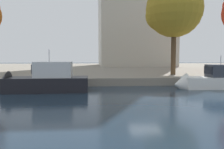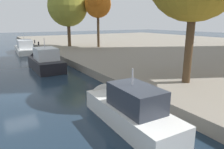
{
  "view_description": "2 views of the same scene",
  "coord_description": "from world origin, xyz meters",
  "px_view_note": "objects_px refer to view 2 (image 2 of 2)",
  "views": [
    {
      "loc": [
        -4.23,
        -17.44,
        3.14
      ],
      "look_at": [
        -2.19,
        4.25,
        1.49
      ],
      "focal_mm": 37.83,
      "sensor_mm": 36.0,
      "label": 1
    },
    {
      "loc": [
        16.95,
        -1.63,
        5.6
      ],
      "look_at": [
        1.09,
        8.04,
        0.83
      ],
      "focal_mm": 32.81,
      "sensor_mm": 36.0,
      "label": 2
    }
  ],
  "objects_px": {
    "motor_yacht_0": "(24,49)",
    "mooring_bollard_1": "(38,43)",
    "mooring_bollard_0": "(35,41)",
    "motor_yacht_2": "(125,109)",
    "motor_yacht_1": "(44,62)",
    "tree_3": "(68,7)",
    "tree_1": "(97,4)"
  },
  "relations": [
    {
      "from": "motor_yacht_0",
      "to": "mooring_bollard_1",
      "type": "distance_m",
      "value": 4.17
    },
    {
      "from": "mooring_bollard_0",
      "to": "motor_yacht_2",
      "type": "bearing_deg",
      "value": -4.35
    },
    {
      "from": "motor_yacht_1",
      "to": "tree_3",
      "type": "bearing_deg",
      "value": -30.6
    },
    {
      "from": "motor_yacht_1",
      "to": "tree_3",
      "type": "relative_size",
      "value": 0.72
    },
    {
      "from": "motor_yacht_1",
      "to": "motor_yacht_0",
      "type": "bearing_deg",
      "value": -0.5
    },
    {
      "from": "tree_1",
      "to": "tree_3",
      "type": "distance_m",
      "value": 5.93
    },
    {
      "from": "mooring_bollard_0",
      "to": "mooring_bollard_1",
      "type": "bearing_deg",
      "value": -2.15
    },
    {
      "from": "motor_yacht_1",
      "to": "motor_yacht_2",
      "type": "bearing_deg",
      "value": -177.72
    },
    {
      "from": "mooring_bollard_1",
      "to": "tree_3",
      "type": "distance_m",
      "value": 10.09
    },
    {
      "from": "motor_yacht_1",
      "to": "motor_yacht_2",
      "type": "distance_m",
      "value": 16.57
    },
    {
      "from": "motor_yacht_0",
      "to": "mooring_bollard_1",
      "type": "xyz_separation_m",
      "value": [
        -2.58,
        3.21,
        0.67
      ]
    },
    {
      "from": "motor_yacht_0",
      "to": "motor_yacht_1",
      "type": "xyz_separation_m",
      "value": [
        16.65,
        -0.25,
        0.21
      ]
    },
    {
      "from": "motor_yacht_2",
      "to": "mooring_bollard_1",
      "type": "bearing_deg",
      "value": -2.83
    },
    {
      "from": "mooring_bollard_1",
      "to": "tree_1",
      "type": "relative_size",
      "value": 0.08
    },
    {
      "from": "motor_yacht_0",
      "to": "mooring_bollard_1",
      "type": "height_order",
      "value": "motor_yacht_0"
    },
    {
      "from": "motor_yacht_0",
      "to": "tree_1",
      "type": "xyz_separation_m",
      "value": [
        6.5,
        12.45,
        8.28
      ]
    },
    {
      "from": "mooring_bollard_0",
      "to": "tree_3",
      "type": "distance_m",
      "value": 12.92
    },
    {
      "from": "motor_yacht_1",
      "to": "tree_1",
      "type": "relative_size",
      "value": 0.79
    },
    {
      "from": "motor_yacht_0",
      "to": "motor_yacht_1",
      "type": "bearing_deg",
      "value": -178.08
    },
    {
      "from": "mooring_bollard_0",
      "to": "tree_3",
      "type": "xyz_separation_m",
      "value": [
        9.46,
        5.06,
        7.2
      ]
    },
    {
      "from": "motor_yacht_2",
      "to": "tree_3",
      "type": "bearing_deg",
      "value": -12.88
    },
    {
      "from": "motor_yacht_0",
      "to": "motor_yacht_1",
      "type": "relative_size",
      "value": 1.34
    },
    {
      "from": "motor_yacht_0",
      "to": "motor_yacht_2",
      "type": "relative_size",
      "value": 1.38
    },
    {
      "from": "mooring_bollard_1",
      "to": "tree_1",
      "type": "height_order",
      "value": "tree_1"
    },
    {
      "from": "motor_yacht_1",
      "to": "mooring_bollard_0",
      "type": "xyz_separation_m",
      "value": [
        -23.96,
        3.64,
        0.47
      ]
    },
    {
      "from": "mooring_bollard_0",
      "to": "tree_3",
      "type": "bearing_deg",
      "value": 28.16
    },
    {
      "from": "tree_1",
      "to": "tree_3",
      "type": "height_order",
      "value": "tree_3"
    },
    {
      "from": "mooring_bollard_1",
      "to": "tree_1",
      "type": "distance_m",
      "value": 15.02
    },
    {
      "from": "motor_yacht_1",
      "to": "motor_yacht_2",
      "type": "height_order",
      "value": "motor_yacht_1"
    },
    {
      "from": "motor_yacht_0",
      "to": "mooring_bollard_0",
      "type": "xyz_separation_m",
      "value": [
        -7.31,
        3.39,
        0.68
      ]
    },
    {
      "from": "tree_1",
      "to": "motor_yacht_2",
      "type": "bearing_deg",
      "value": -24.44
    },
    {
      "from": "motor_yacht_1",
      "to": "tree_3",
      "type": "height_order",
      "value": "tree_3"
    }
  ]
}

